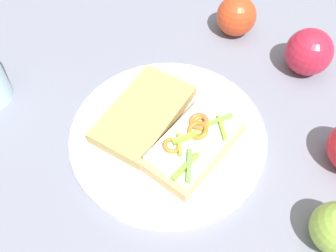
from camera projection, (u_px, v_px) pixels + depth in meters
The scene contains 6 objects.
ground_plane at pixel (168, 138), 0.62m from camera, with size 2.00×2.00×0.00m, color slate.
plate at pixel (168, 136), 0.61m from camera, with size 0.31×0.31×0.01m, color white.
sandwich at pixel (194, 144), 0.57m from camera, with size 0.17×0.17×0.05m.
bread_slice_side at pixel (144, 114), 0.62m from camera, with size 0.17×0.10×0.02m, color tan.
apple_1 at pixel (236, 16), 0.74m from camera, with size 0.08×0.08×0.08m, color red.
apple_3 at pixel (309, 52), 0.67m from camera, with size 0.08×0.08×0.08m, color #BD1F37.
Camera 1 is at (-0.34, 0.04, 0.51)m, focal length 40.77 mm.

